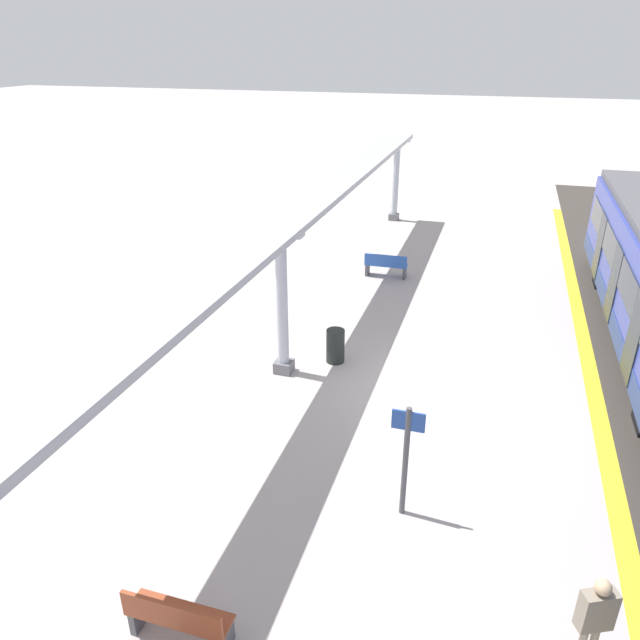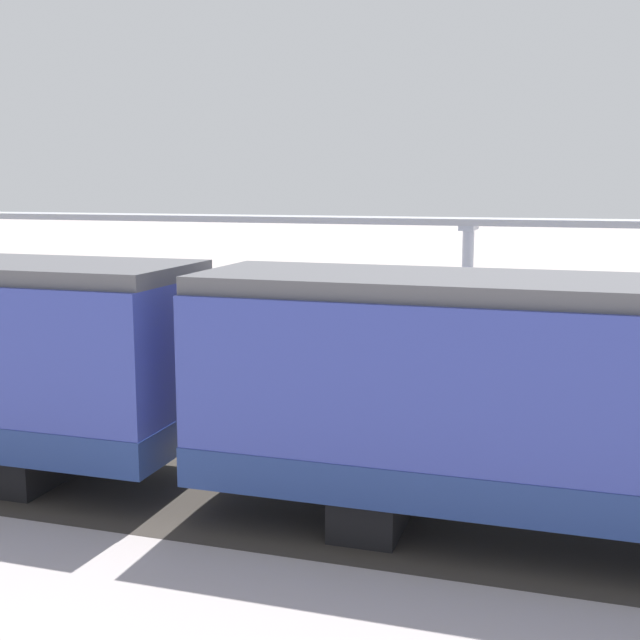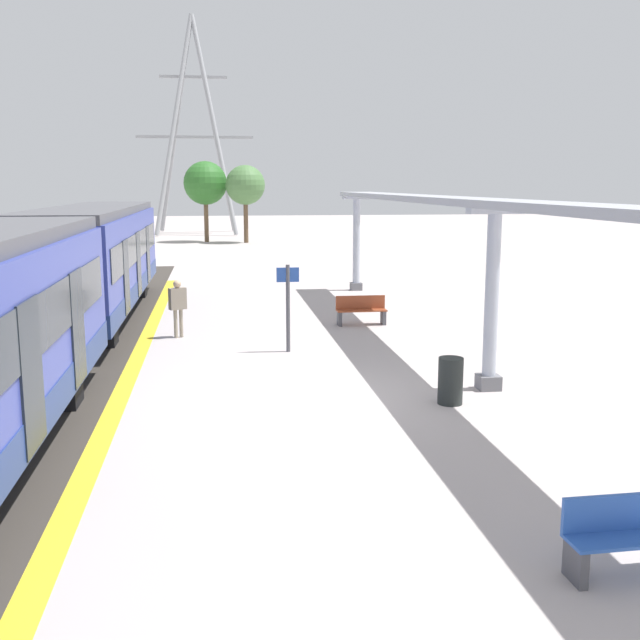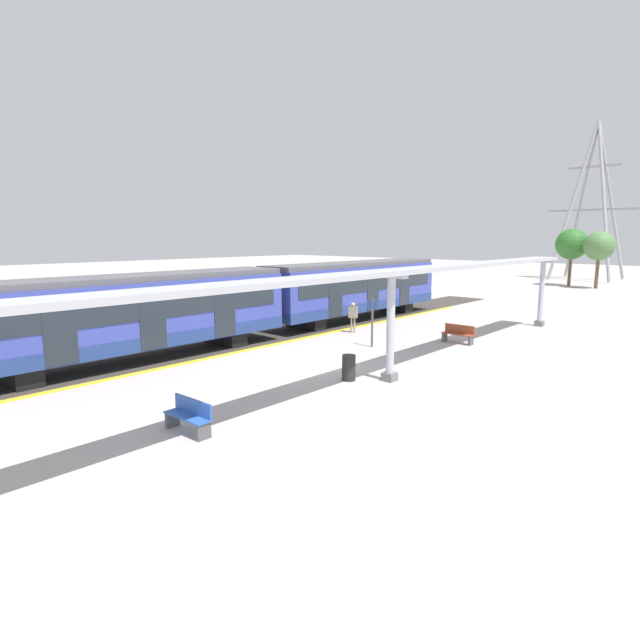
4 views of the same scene
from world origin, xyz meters
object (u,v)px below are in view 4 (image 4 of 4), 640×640
at_px(canopy_pillar_second, 391,328).
at_px(bench_mid_platform, 190,416).
at_px(train_far_carriage, 356,289).
at_px(canopy_pillar_third, 541,293).
at_px(trash_bin, 349,368).
at_px(platform_info_sign, 372,318).
at_px(passenger_waiting_near_edge, 353,314).
at_px(bench_near_end, 458,334).
at_px(train_near_carriage, 136,316).

height_order(canopy_pillar_second, bench_mid_platform, canopy_pillar_second).
height_order(train_far_carriage, canopy_pillar_third, canopy_pillar_third).
bearing_deg(canopy_pillar_second, bench_mid_platform, -98.68).
bearing_deg(canopy_pillar_second, trash_bin, -140.67).
relative_size(bench_mid_platform, platform_info_sign, 0.69).
bearing_deg(platform_info_sign, trash_bin, -62.05).
distance_m(canopy_pillar_third, bench_mid_platform, 22.33).
height_order(platform_info_sign, passenger_waiting_near_edge, platform_info_sign).
relative_size(canopy_pillar_second, passenger_waiting_near_edge, 2.33).
distance_m(bench_near_end, trash_bin, 8.41).
bearing_deg(canopy_pillar_third, train_near_carriage, -115.62).
bearing_deg(train_near_carriage, bench_near_end, 56.02).
xyz_separation_m(bench_mid_platform, platform_info_sign, (-2.62, 11.46, 0.89)).
relative_size(bench_near_end, bench_mid_platform, 0.99).
xyz_separation_m(train_far_carriage, bench_mid_platform, (8.11, -17.24, -1.39)).
distance_m(bench_mid_platform, passenger_waiting_near_edge, 14.69).
bearing_deg(bench_near_end, trash_bin, -89.18).
height_order(bench_mid_platform, trash_bin, trash_bin).
xyz_separation_m(bench_mid_platform, trash_bin, (0.03, 6.47, 0.01)).
distance_m(canopy_pillar_third, trash_bin, 15.88).
bearing_deg(bench_mid_platform, bench_near_end, 90.37).
bearing_deg(train_far_carriage, train_near_carriage, -90.00).
xyz_separation_m(train_near_carriage, passenger_waiting_near_edge, (2.67, 10.64, -0.84)).
xyz_separation_m(trash_bin, platform_info_sign, (-2.64, 4.99, 0.88)).
height_order(train_near_carriage, trash_bin, train_near_carriage).
xyz_separation_m(canopy_pillar_second, bench_near_end, (-1.22, 7.51, -1.44)).
bearing_deg(train_near_carriage, train_far_carriage, 90.00).
distance_m(train_far_carriage, bench_mid_platform, 19.11).
distance_m(train_far_carriage, passenger_waiting_near_edge, 4.57).
height_order(bench_near_end, bench_mid_platform, same).
xyz_separation_m(train_near_carriage, bench_near_end, (8.02, 11.89, -1.39)).
distance_m(train_near_carriage, train_far_carriage, 14.26).
distance_m(platform_info_sign, passenger_waiting_near_edge, 3.58).
xyz_separation_m(canopy_pillar_second, platform_info_sign, (-3.74, 4.08, -0.55)).
relative_size(train_near_carriage, bench_near_end, 9.11).
xyz_separation_m(canopy_pillar_third, bench_near_end, (-1.22, -7.37, -1.44)).
bearing_deg(bench_mid_platform, canopy_pillar_third, 87.10).
bearing_deg(train_near_carriage, platform_info_sign, 57.03).
distance_m(train_far_carriage, canopy_pillar_third, 10.51).
height_order(canopy_pillar_third, trash_bin, canopy_pillar_third).
relative_size(canopy_pillar_third, platform_info_sign, 1.68).
height_order(trash_bin, platform_info_sign, platform_info_sign).
bearing_deg(train_near_carriage, bench_mid_platform, -20.23).
distance_m(bench_near_end, bench_mid_platform, 14.88).
relative_size(canopy_pillar_third, bench_near_end, 2.47).
xyz_separation_m(canopy_pillar_second, passenger_waiting_near_edge, (-6.57, 6.26, -0.88)).
xyz_separation_m(train_far_carriage, canopy_pillar_third, (9.24, 5.01, 0.05)).
bearing_deg(train_near_carriage, canopy_pillar_second, 25.38).
xyz_separation_m(train_near_carriage, platform_info_sign, (5.49, 8.47, -0.50)).
bearing_deg(platform_info_sign, canopy_pillar_second, -47.49).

